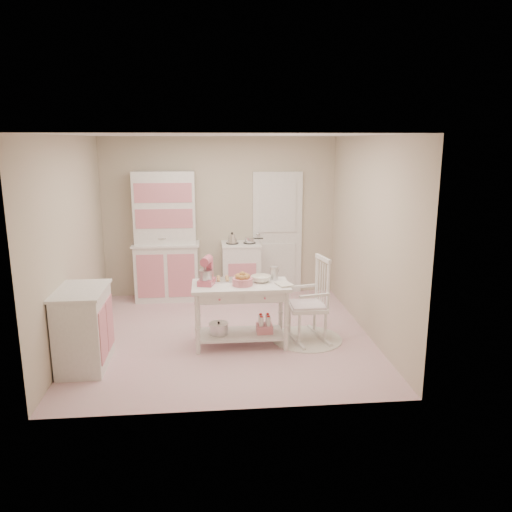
# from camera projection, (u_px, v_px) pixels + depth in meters

# --- Properties ---
(room_shell) EXTENTS (3.84, 3.84, 2.62)m
(room_shell) POSITION_uv_depth(u_px,v_px,m) (224.00, 213.00, 6.29)
(room_shell) COLOR pink
(room_shell) RESTS_ON ground
(door) EXTENTS (0.82, 0.05, 2.04)m
(door) POSITION_uv_depth(u_px,v_px,m) (277.00, 233.00, 8.33)
(door) COLOR white
(door) RESTS_ON ground
(hutch) EXTENTS (1.06, 0.50, 2.08)m
(hutch) POSITION_uv_depth(u_px,v_px,m) (166.00, 237.00, 7.95)
(hutch) COLOR white
(hutch) RESTS_ON ground
(stove) EXTENTS (0.62, 0.57, 0.92)m
(stove) POSITION_uv_depth(u_px,v_px,m) (241.00, 271.00, 8.15)
(stove) COLOR white
(stove) RESTS_ON ground
(base_cabinet) EXTENTS (0.54, 0.84, 0.92)m
(base_cabinet) POSITION_uv_depth(u_px,v_px,m) (84.00, 328.00, 5.65)
(base_cabinet) COLOR white
(base_cabinet) RESTS_ON ground
(lace_rug) EXTENTS (0.92, 0.92, 0.01)m
(lace_rug) POSITION_uv_depth(u_px,v_px,m) (307.00, 339.00, 6.52)
(lace_rug) COLOR white
(lace_rug) RESTS_ON ground
(rocking_chair) EXTENTS (0.62, 0.80, 1.10)m
(rocking_chair) POSITION_uv_depth(u_px,v_px,m) (308.00, 299.00, 6.40)
(rocking_chair) COLOR white
(rocking_chair) RESTS_ON ground
(work_table) EXTENTS (1.20, 0.60, 0.80)m
(work_table) POSITION_uv_depth(u_px,v_px,m) (241.00, 315.00, 6.27)
(work_table) COLOR white
(work_table) RESTS_ON ground
(stand_mixer) EXTENTS (0.26, 0.32, 0.34)m
(stand_mixer) POSITION_uv_depth(u_px,v_px,m) (206.00, 271.00, 6.12)
(stand_mixer) COLOR #D45974
(stand_mixer) RESTS_ON work_table
(cookie_tray) EXTENTS (0.34, 0.24, 0.02)m
(cookie_tray) POSITION_uv_depth(u_px,v_px,m) (228.00, 280.00, 6.33)
(cookie_tray) COLOR silver
(cookie_tray) RESTS_ON work_table
(bread_basket) EXTENTS (0.25, 0.25, 0.09)m
(bread_basket) POSITION_uv_depth(u_px,v_px,m) (243.00, 282.00, 6.12)
(bread_basket) COLOR pink
(bread_basket) RESTS_ON work_table
(mixing_bowl) EXTENTS (0.25, 0.25, 0.08)m
(mixing_bowl) POSITION_uv_depth(u_px,v_px,m) (261.00, 279.00, 6.27)
(mixing_bowl) COLOR white
(mixing_bowl) RESTS_ON work_table
(metal_pitcher) EXTENTS (0.10, 0.10, 0.17)m
(metal_pitcher) POSITION_uv_depth(u_px,v_px,m) (274.00, 273.00, 6.35)
(metal_pitcher) COLOR silver
(metal_pitcher) RESTS_ON work_table
(recipe_book) EXTENTS (0.23, 0.27, 0.02)m
(recipe_book) POSITION_uv_depth(u_px,v_px,m) (278.00, 285.00, 6.10)
(recipe_book) COLOR white
(recipe_book) RESTS_ON work_table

